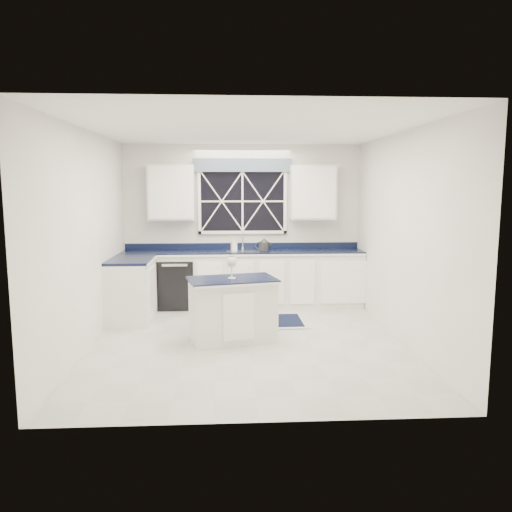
{
  "coord_description": "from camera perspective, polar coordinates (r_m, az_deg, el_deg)",
  "views": [
    {
      "loc": [
        -0.25,
        -6.26,
        2.0
      ],
      "look_at": [
        0.13,
        0.4,
        1.07
      ],
      "focal_mm": 35.0,
      "sensor_mm": 36.0,
      "label": 1
    }
  ],
  "objects": [
    {
      "name": "faucet",
      "position": [
        8.45,
        -1.53,
        1.84
      ],
      "size": [
        0.05,
        0.2,
        0.3
      ],
      "color": "silver",
      "rests_on": "countertop"
    },
    {
      "name": "kettle",
      "position": [
        8.31,
        0.92,
        1.29
      ],
      "size": [
        0.29,
        0.19,
        0.2
      ],
      "rotation": [
        0.0,
        0.0,
        -0.11
      ],
      "color": "#2F2F31",
      "rests_on": "countertop"
    },
    {
      "name": "soap_bottle",
      "position": [
        8.44,
        -2.54,
        1.41
      ],
      "size": [
        0.11,
        0.11,
        0.19
      ],
      "primitive_type": "imported",
      "rotation": [
        0.0,
        0.0,
        0.3
      ],
      "color": "silver",
      "rests_on": "countertop"
    },
    {
      "name": "countertop",
      "position": [
        8.28,
        -1.48,
        0.47
      ],
      "size": [
        3.98,
        0.64,
        0.04
      ],
      "primitive_type": "cube",
      "color": "black",
      "rests_on": "base_cabinets"
    },
    {
      "name": "wine_glass",
      "position": [
        6.41,
        -2.79,
        -0.74
      ],
      "size": [
        0.13,
        0.13,
        0.3
      ],
      "color": "silver",
      "rests_on": "island"
    },
    {
      "name": "island",
      "position": [
        6.52,
        -2.7,
        -6.11
      ],
      "size": [
        1.23,
        0.9,
        0.82
      ],
      "rotation": [
        0.0,
        0.0,
        0.23
      ],
      "color": "white",
      "rests_on": "ground"
    },
    {
      "name": "base_cabinets",
      "position": [
        8.19,
        -3.75,
        -2.96
      ],
      "size": [
        3.99,
        1.6,
        0.9
      ],
      "color": "white",
      "rests_on": "ground"
    },
    {
      "name": "back_wall",
      "position": [
        8.53,
        -1.56,
        3.59
      ],
      "size": [
        4.0,
        0.1,
        2.7
      ],
      "primitive_type": "cube",
      "color": "white",
      "rests_on": "ground"
    },
    {
      "name": "ground",
      "position": [
        6.57,
        -0.92,
        -9.75
      ],
      "size": [
        4.5,
        4.5,
        0.0
      ],
      "primitive_type": "plane",
      "color": "#AEAFAA",
      "rests_on": "ground"
    },
    {
      "name": "rug",
      "position": [
        7.48,
        0.26,
        -7.46
      ],
      "size": [
        1.45,
        0.9,
        0.02
      ],
      "rotation": [
        0.0,
        0.0,
        0.01
      ],
      "color": "#BABAB5",
      "rests_on": "ground"
    },
    {
      "name": "upper_cabinets",
      "position": [
        8.34,
        -1.53,
        7.27
      ],
      "size": [
        3.1,
        0.34,
        0.9
      ],
      "color": "white",
      "rests_on": "ground"
    },
    {
      "name": "window",
      "position": [
        8.46,
        -1.56,
        6.81
      ],
      "size": [
        1.65,
        0.09,
        1.26
      ],
      "color": "black",
      "rests_on": "ground"
    },
    {
      "name": "dishwasher",
      "position": [
        8.4,
        -9.0,
        -3.05
      ],
      "size": [
        0.6,
        0.58,
        0.82
      ],
      "primitive_type": "cube",
      "color": "black",
      "rests_on": "ground"
    }
  ]
}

